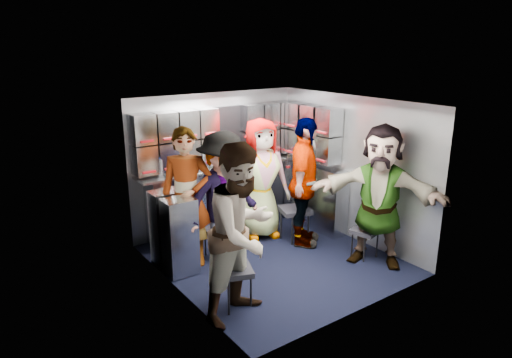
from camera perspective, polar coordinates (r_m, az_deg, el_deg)
floor at (r=6.24m, az=2.31°, el=-10.00°), size 3.00×3.00×0.00m
wall_back at (r=7.04m, az=-5.04°, el=2.21°), size 2.80×0.04×2.10m
wall_left at (r=5.15m, az=-10.03°, el=-3.42°), size 0.04×3.00×2.10m
wall_right at (r=6.76m, az=11.87°, el=1.30°), size 0.04×3.00×2.10m
ceiling at (r=5.62m, az=2.56°, el=9.52°), size 2.80×3.00×0.02m
cart_bank_back at (r=7.03m, az=-4.06°, el=-2.52°), size 2.68×0.38×0.99m
cart_bank_left at (r=5.91m, az=-10.28°, el=-6.55°), size 0.38×0.76×0.99m
counter at (r=6.88m, az=-4.15°, el=1.58°), size 2.68×0.42×0.03m
locker_bank_back at (r=6.82m, az=-4.49°, el=5.54°), size 2.68×0.28×0.82m
locker_bank_right at (r=7.04m, az=7.08°, el=5.81°), size 0.28×1.00×0.82m
right_cabinet at (r=7.22m, az=7.34°, el=-2.06°), size 0.28×1.20×1.00m
coffee_niche at (r=6.97m, az=-3.47°, el=5.62°), size 0.46×0.16×0.84m
red_latch_strip at (r=6.75m, az=-3.24°, el=0.11°), size 2.60×0.02×0.03m
jump_seat_near_left at (r=5.05m, az=-2.82°, el=-11.57°), size 0.50×0.48×0.46m
jump_seat_mid_left at (r=6.22m, az=-4.91°, el=-6.55°), size 0.42×0.40×0.40m
jump_seat_center at (r=6.97m, az=-0.29°, el=-3.70°), size 0.43×0.41×0.42m
jump_seat_mid_right at (r=6.69m, az=4.89°, el=-4.09°), size 0.52×0.50×0.49m
jump_seat_near_right at (r=6.33m, az=13.52°, el=-6.47°), size 0.41×0.40×0.41m
attendant_standing at (r=5.86m, az=-8.64°, el=-2.34°), size 0.79×0.73×1.81m
attendant_arc_a at (r=4.68m, az=-1.71°, el=-6.67°), size 1.08×0.95×1.88m
attendant_arc_b at (r=5.89m, az=-4.14°, el=-2.44°), size 1.22×0.81×1.75m
attendant_arc_c at (r=6.67m, az=0.59°, el=0.02°), size 0.98×0.75×1.78m
attendant_arc_d at (r=6.41m, az=6.03°, el=-0.49°), size 1.10×1.05×1.84m
attendant_arc_e at (r=6.03m, az=15.15°, el=-2.03°), size 1.37×1.74×1.85m
bottle_left at (r=6.35m, az=-11.89°, el=1.32°), size 0.07×0.07×0.26m
bottle_mid at (r=6.62m, az=-6.66°, el=2.26°), size 0.06×0.06×0.27m
bottle_right at (r=7.31m, az=2.27°, el=3.75°), size 0.07×0.07×0.28m
cup_left at (r=6.41m, az=-10.82°, el=0.79°), size 0.08×0.08×0.10m
cup_right at (r=7.52m, az=4.26°, el=3.40°), size 0.08×0.08×0.11m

